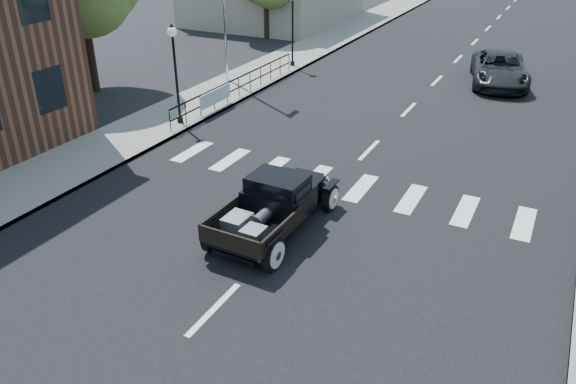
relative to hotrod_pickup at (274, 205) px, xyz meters
The scene contains 10 objects.
ground 1.05m from the hotrod_pickup, 53.83° to the right, with size 120.00×120.00×0.00m, color black.
road 14.47m from the hotrod_pickup, 88.38° to the left, with size 14.00×80.00×0.02m, color black.
road_markings 9.48m from the hotrod_pickup, 87.53° to the left, with size 12.00×60.00×0.06m, color silver, non-canonical shape.
sidewalk_left 16.57m from the hotrod_pickup, 119.26° to the left, with size 3.00×80.00×0.15m, color gray.
railing 11.69m from the hotrod_pickup, 126.13° to the left, with size 0.08×10.00×1.00m, color black, non-canonical shape.
banner 10.10m from the hotrod_pickup, 132.47° to the left, with size 0.04×2.20×0.60m, color silver, non-canonical shape.
lamp_post_b 9.11m from the hotrod_pickup, 142.88° to the left, with size 0.36×0.36×3.84m, color black, non-canonical shape.
lamp_post_c 17.08m from the hotrod_pickup, 114.97° to the left, with size 0.36×0.36×3.84m, color black, non-canonical shape.
hotrod_pickup is the anchor object (origin of this frame).
second_car 17.53m from the hotrod_pickup, 79.54° to the left, with size 2.49×5.40×1.50m, color black.
Camera 1 is at (5.86, -10.93, 7.90)m, focal length 35.00 mm.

